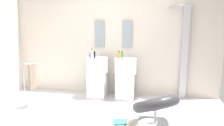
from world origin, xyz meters
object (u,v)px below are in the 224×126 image
object	(u,v)px
pedestal_sink_right	(125,77)
soap_bottle_amber	(119,55)
lounge_chair	(156,107)
soap_bottle_black	(95,55)
soap_bottle_green	(122,56)
soap_bottle_blue	(90,56)
soap_bottle_clear	(92,53)
towel_rack	(31,77)
coffee_mug	(129,123)
magazine_teal	(121,122)
pedestal_sink_left	(97,76)
shower_column	(184,51)

from	to	relation	value
pedestal_sink_right	soap_bottle_amber	distance (m)	0.51
lounge_chair	soap_bottle_black	xyz separation A→B (m)	(-1.30, 1.11, 0.64)
soap_bottle_green	soap_bottle_blue	world-z (taller)	soap_bottle_green
lounge_chair	soap_bottle_clear	distance (m)	2.05
towel_rack	coffee_mug	world-z (taller)	towel_rack
lounge_chair	soap_bottle_blue	distance (m)	1.91
magazine_teal	soap_bottle_black	bearing A→B (deg)	108.87
soap_bottle_amber	soap_bottle_black	xyz separation A→B (m)	(-0.51, -0.11, 0.00)
soap_bottle_clear	soap_bottle_green	size ratio (longest dim) A/B	0.99
soap_bottle_green	soap_bottle_amber	size ratio (longest dim) A/B	1.09
lounge_chair	towel_rack	world-z (taller)	towel_rack
pedestal_sink_left	shower_column	world-z (taller)	shower_column
lounge_chair	magazine_teal	size ratio (longest dim) A/B	4.39
shower_column	soap_bottle_blue	xyz separation A→B (m)	(-2.01, -0.34, -0.12)
lounge_chair	towel_rack	size ratio (longest dim) A/B	1.16
pedestal_sink_left	magazine_teal	bearing A→B (deg)	-60.35
pedestal_sink_right	lounge_chair	bearing A→B (deg)	-62.88
shower_column	towel_rack	xyz separation A→B (m)	(-3.02, -1.06, -0.45)
towel_rack	shower_column	bearing A→B (deg)	19.36
soap_bottle_clear	pedestal_sink_right	bearing A→B (deg)	-6.04
lounge_chair	soap_bottle_green	bearing A→B (deg)	122.37
magazine_teal	soap_bottle_black	distance (m)	1.63
pedestal_sink_left	shower_column	xyz separation A→B (m)	(1.88, 0.22, 0.59)
lounge_chair	magazine_teal	bearing A→B (deg)	179.26
pedestal_sink_left	soap_bottle_black	bearing A→B (deg)	-96.70
magazine_teal	soap_bottle_black	world-z (taller)	soap_bottle_black
pedestal_sink_left	soap_bottle_blue	size ratio (longest dim) A/B	7.85
coffee_mug	soap_bottle_black	size ratio (longest dim) A/B	0.51
soap_bottle_clear	soap_bottle_amber	xyz separation A→B (m)	(0.63, -0.11, -0.01)
pedestal_sink_left	soap_bottle_green	bearing A→B (deg)	-14.70
soap_bottle_clear	magazine_teal	bearing A→B (deg)	-57.58
magazine_teal	soap_bottle_green	world-z (taller)	soap_bottle_green
lounge_chair	soap_bottle_green	size ratio (longest dim) A/B	5.98
soap_bottle_amber	magazine_teal	bearing A→B (deg)	-80.00
magazine_teal	soap_bottle_blue	size ratio (longest dim) A/B	1.96
shower_column	soap_bottle_clear	distance (m)	2.03
pedestal_sink_right	shower_column	world-z (taller)	shower_column
soap_bottle_blue	soap_bottle_amber	world-z (taller)	soap_bottle_amber
soap_bottle_clear	soap_bottle_blue	distance (m)	0.20
shower_column	coffee_mug	size ratio (longest dim) A/B	22.59
coffee_mug	soap_bottle_green	distance (m)	1.53
soap_bottle_blue	shower_column	bearing A→B (deg)	9.72
coffee_mug	towel_rack	bearing A→B (deg)	165.96
lounge_chair	towel_rack	distance (m)	2.47
shower_column	coffee_mug	bearing A→B (deg)	-123.33
soap_bottle_blue	soap_bottle_black	bearing A→B (deg)	-13.72
magazine_teal	towel_rack	bearing A→B (deg)	152.93
pedestal_sink_right	soap_bottle_black	size ratio (longest dim) A/B	5.68
soap_bottle_blue	soap_bottle_clear	bearing A→B (deg)	93.35
coffee_mug	soap_bottle_black	bearing A→B (deg)	126.27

